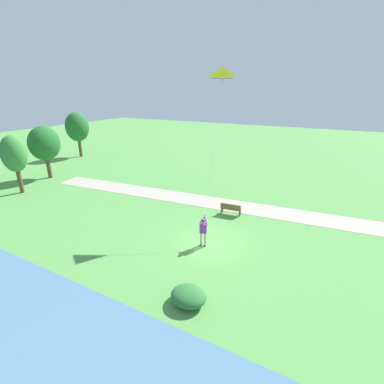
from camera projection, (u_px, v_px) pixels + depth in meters
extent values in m
plane|color=#569947|center=(211.00, 243.00, 16.29)|extent=(120.00, 120.00, 0.00)
cube|color=#ADA393|center=(218.00, 203.00, 22.00)|extent=(5.40, 32.08, 0.02)
cube|color=#232328|center=(201.00, 245.00, 16.05)|extent=(0.26, 0.16, 0.06)
cylinder|color=beige|center=(201.00, 239.00, 15.88)|extent=(0.14, 0.14, 0.82)
cube|color=#232328|center=(205.00, 245.00, 15.99)|extent=(0.26, 0.16, 0.06)
cylinder|color=beige|center=(205.00, 239.00, 15.83)|extent=(0.14, 0.14, 0.82)
cube|color=#753899|center=(203.00, 228.00, 15.61)|extent=(0.31, 0.44, 0.60)
sphere|color=tan|center=(203.00, 221.00, 15.45)|extent=(0.22, 0.22, 0.22)
ellipsoid|color=black|center=(203.00, 220.00, 15.42)|extent=(0.27, 0.27, 0.13)
cylinder|color=#753899|center=(203.00, 219.00, 15.67)|extent=(0.56, 0.24, 0.43)
cylinder|color=#753899|center=(206.00, 220.00, 15.63)|extent=(0.47, 0.44, 0.43)
sphere|color=tan|center=(205.00, 216.00, 15.75)|extent=(0.10, 0.10, 0.10)
pyramid|color=yellow|center=(223.00, 73.00, 16.92)|extent=(1.14, 1.50, 0.59)
cone|color=orange|center=(222.00, 80.00, 17.30)|extent=(0.27, 0.27, 0.22)
cylinder|color=black|center=(222.00, 78.00, 17.26)|extent=(0.62, 1.20, 0.02)
cylinder|color=silver|center=(214.00, 145.00, 16.53)|extent=(4.49, 1.06, 7.42)
cube|color=brown|center=(231.00, 209.00, 19.92)|extent=(0.58, 1.53, 0.05)
cube|color=brown|center=(230.00, 207.00, 19.67)|extent=(0.18, 1.50, 0.40)
cube|color=#2D2D33|center=(223.00, 209.00, 20.38)|extent=(0.07, 0.07, 0.45)
cube|color=#2D2D33|center=(221.00, 211.00, 20.10)|extent=(0.07, 0.07, 0.45)
cube|color=#2D2D33|center=(240.00, 212.00, 19.89)|extent=(0.07, 0.07, 0.45)
cube|color=#2D2D33|center=(239.00, 214.00, 19.61)|extent=(0.07, 0.07, 0.45)
cylinder|color=brown|center=(20.00, 180.00, 23.98)|extent=(0.36, 0.36, 2.40)
ellipsoid|color=#387F38|center=(14.00, 154.00, 23.18)|extent=(2.05, 2.02, 3.17)
cylinder|color=brown|center=(49.00, 166.00, 28.17)|extent=(0.41, 0.41, 2.40)
ellipsoid|color=#236628|center=(44.00, 143.00, 27.33)|extent=(3.17, 2.64, 3.43)
cylinder|color=brown|center=(80.00, 147.00, 37.28)|extent=(0.42, 0.42, 2.68)
ellipsoid|color=#236628|center=(77.00, 127.00, 36.34)|extent=(3.12, 2.81, 3.83)
ellipsoid|color=#2D7033|center=(188.00, 296.00, 11.57)|extent=(1.39, 1.56, 0.71)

